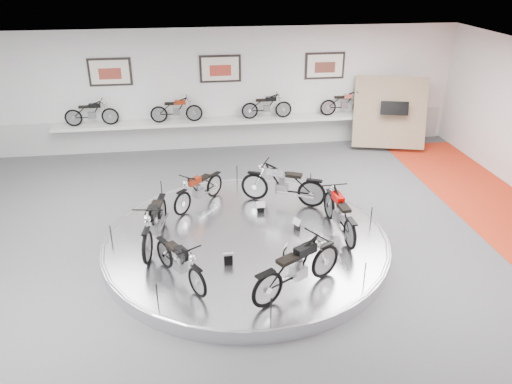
{
  "coord_description": "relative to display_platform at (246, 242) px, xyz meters",
  "views": [
    {
      "loc": [
        -1.15,
        -9.39,
        6.08
      ],
      "look_at": [
        0.27,
        0.6,
        1.25
      ],
      "focal_mm": 35.0,
      "sensor_mm": 36.0,
      "label": 1
    }
  ],
  "objects": [
    {
      "name": "bike_b",
      "position": [
        -0.98,
        1.7,
        0.61
      ],
      "size": [
        1.46,
        1.54,
        0.93
      ],
      "primitive_type": null,
      "rotation": [
        0.0,
        0.0,
        3.98
      ],
      "color": "maroon",
      "rests_on": "display_platform"
    },
    {
      "name": "poster_center",
      "position": [
        0.0,
        6.66,
        2.55
      ],
      "size": [
        1.35,
        0.06,
        0.88
      ],
      "primitive_type": "cube",
      "color": "silver",
      "rests_on": "wall_back"
    },
    {
      "name": "bike_a",
      "position": [
        1.13,
        1.52,
        0.7
      ],
      "size": [
        1.97,
        1.39,
        1.1
      ],
      "primitive_type": null,
      "rotation": [
        0.0,
        0.0,
        2.71
      ],
      "color": "#B8B7BD",
      "rests_on": "display_platform"
    },
    {
      "name": "bike_e",
      "position": [
        0.71,
        -2.15,
        0.69
      ],
      "size": [
        1.91,
        1.49,
        1.08
      ],
      "primitive_type": null,
      "rotation": [
        0.0,
        0.0,
        6.82
      ],
      "color": "black",
      "rests_on": "display_platform"
    },
    {
      "name": "floor",
      "position": [
        0.0,
        -0.3,
        -0.15
      ],
      "size": [
        16.0,
        16.0,
        0.0
      ],
      "primitive_type": "plane",
      "color": "#535355",
      "rests_on": "ground"
    },
    {
      "name": "bike_c",
      "position": [
        -2.0,
        -0.05,
        0.7
      ],
      "size": [
        0.97,
        1.95,
        1.1
      ],
      "primitive_type": null,
      "rotation": [
        0.0,
        0.0,
        4.54
      ],
      "color": "black",
      "rests_on": "display_platform"
    },
    {
      "name": "dado_band",
      "position": [
        0.0,
        6.68,
        0.4
      ],
      "size": [
        15.68,
        0.04,
        1.1
      ],
      "primitive_type": "cube",
      "color": "#BCBCBA",
      "rests_on": "floor"
    },
    {
      "name": "display_panel",
      "position": [
        5.6,
        5.8,
        1.1
      ],
      "size": [
        2.56,
        1.52,
        2.3
      ],
      "primitive_type": "cube",
      "rotation": [
        -0.35,
        0.0,
        -0.26
      ],
      "color": "#928360",
      "rests_on": "floor"
    },
    {
      "name": "display_platform",
      "position": [
        0.0,
        0.0,
        0.0
      ],
      "size": [
        6.4,
        6.4,
        0.3
      ],
      "primitive_type": "cylinder",
      "color": "silver",
      "rests_on": "floor"
    },
    {
      "name": "ceiling",
      "position": [
        0.0,
        -0.3,
        3.85
      ],
      "size": [
        16.0,
        16.0,
        0.0
      ],
      "primitive_type": "plane",
      "rotation": [
        3.14,
        0.0,
        0.0
      ],
      "color": "white",
      "rests_on": "wall_back"
    },
    {
      "name": "bike_f",
      "position": [
        2.11,
        -0.12,
        0.66
      ],
      "size": [
        0.7,
        1.77,
        1.03
      ],
      "primitive_type": null,
      "rotation": [
        0.0,
        0.0,
        7.9
      ],
      "color": "#BA0200",
      "rests_on": "display_platform"
    },
    {
      "name": "wall_back",
      "position": [
        0.0,
        6.7,
        1.85
      ],
      "size": [
        16.0,
        0.0,
        16.0
      ],
      "primitive_type": "plane",
      "rotation": [
        1.57,
        0.0,
        0.0
      ],
      "color": "white",
      "rests_on": "floor"
    },
    {
      "name": "platform_rim",
      "position": [
        0.0,
        0.0,
        0.12
      ],
      "size": [
        6.4,
        6.4,
        0.1
      ],
      "primitive_type": "torus",
      "color": "#B2B2BA",
      "rests_on": "display_platform"
    },
    {
      "name": "shelf_bike_a",
      "position": [
        -4.2,
        6.4,
        1.27
      ],
      "size": [
        1.22,
        0.43,
        0.73
      ],
      "primitive_type": null,
      "color": "black",
      "rests_on": "shelf"
    },
    {
      "name": "poster_right",
      "position": [
        3.5,
        6.66,
        2.55
      ],
      "size": [
        1.35,
        0.06,
        0.88
      ],
      "primitive_type": "cube",
      "color": "silver",
      "rests_on": "wall_back"
    },
    {
      "name": "shelf_bike_c",
      "position": [
        1.5,
        6.4,
        1.27
      ],
      "size": [
        1.22,
        0.43,
        0.73
      ],
      "primitive_type": null,
      "color": "black",
      "rests_on": "shelf"
    },
    {
      "name": "shelf_bike_b",
      "position": [
        -1.5,
        6.4,
        1.27
      ],
      "size": [
        1.22,
        0.43,
        0.73
      ],
      "primitive_type": null,
      "color": "maroon",
      "rests_on": "shelf"
    },
    {
      "name": "bike_d",
      "position": [
        -1.46,
        -1.52,
        0.6
      ],
      "size": [
        1.25,
        1.61,
        0.91
      ],
      "primitive_type": null,
      "rotation": [
        0.0,
        0.0,
        5.24
      ],
      "color": "black",
      "rests_on": "display_platform"
    },
    {
      "name": "poster_left",
      "position": [
        -3.5,
        6.66,
        2.55
      ],
      "size": [
        1.35,
        0.06,
        0.88
      ],
      "primitive_type": "cube",
      "color": "silver",
      "rests_on": "wall_back"
    },
    {
      "name": "shelf_bike_d",
      "position": [
        4.2,
        6.4,
        1.27
      ],
      "size": [
        1.22,
        0.43,
        0.73
      ],
      "primitive_type": null,
      "color": "#B8B7BD",
      "rests_on": "shelf"
    },
    {
      "name": "shelf",
      "position": [
        0.0,
        6.4,
        0.85
      ],
      "size": [
        11.0,
        0.55,
        0.1
      ],
      "primitive_type": "cube",
      "color": "silver",
      "rests_on": "wall_back"
    }
  ]
}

